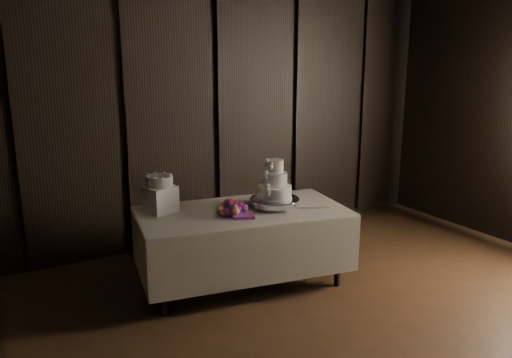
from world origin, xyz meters
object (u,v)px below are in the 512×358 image
(cake_stand, at_px, (275,203))
(bouquet, at_px, (233,208))
(wedding_cake, at_px, (273,184))
(small_cake, at_px, (159,181))
(display_table, at_px, (243,244))
(box_pedestal, at_px, (160,199))

(cake_stand, distance_m, bouquet, 0.48)
(cake_stand, bearing_deg, wedding_cake, -150.26)
(wedding_cake, bearing_deg, small_cake, 137.15)
(small_cake, bearing_deg, cake_stand, -21.49)
(display_table, height_order, small_cake, small_cake)
(bouquet, height_order, small_cake, small_cake)
(display_table, bearing_deg, box_pedestal, 163.85)
(bouquet, xyz_separation_m, box_pedestal, (-0.55, 0.44, 0.06))
(cake_stand, relative_size, bouquet, 1.17)
(cake_stand, height_order, bouquet, bouquet)
(display_table, bearing_deg, cake_stand, -4.26)
(cake_stand, distance_m, box_pedestal, 1.11)
(cake_stand, height_order, wedding_cake, wedding_cake)
(wedding_cake, xyz_separation_m, box_pedestal, (-1.00, 0.42, -0.12))
(cake_stand, distance_m, wedding_cake, 0.20)
(display_table, bearing_deg, small_cake, 163.85)
(display_table, xyz_separation_m, small_cake, (-0.71, 0.33, 0.64))
(wedding_cake, height_order, box_pedestal, wedding_cake)
(cake_stand, bearing_deg, small_cake, 158.51)
(cake_stand, bearing_deg, display_table, 166.90)
(bouquet, bearing_deg, wedding_cake, 2.58)
(display_table, distance_m, box_pedestal, 0.91)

